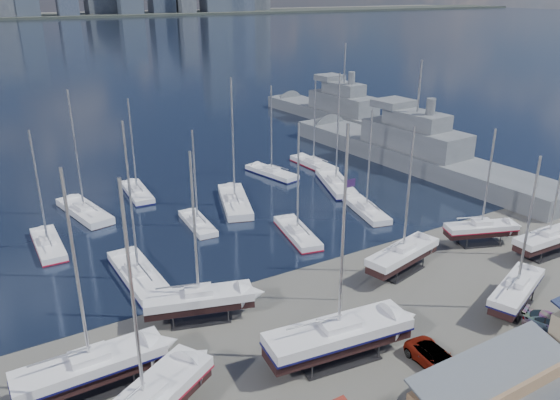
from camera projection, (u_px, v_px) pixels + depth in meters
ground at (360, 315)px, 48.20m from camera, size 1400.00×1400.00×0.00m
water at (0, 42)px, 296.02m from camera, size 1400.00×600.00×0.40m
sailboat_cradle_0 at (91, 367)px, 38.37m from camera, size 10.53×3.08×16.88m
sailboat_cradle_2 at (199, 300)px, 46.85m from camera, size 9.68×5.19×15.28m
sailboat_cradle_3 at (338, 335)px, 41.74m from camera, size 12.04×4.65×18.75m
sailboat_cradle_4 at (403, 254)px, 54.85m from camera, size 9.61×4.58×15.19m
sailboat_cradle_5 at (517, 289)px, 48.53m from camera, size 9.11×5.40×14.36m
sailboat_cradle_6 at (481, 229)px, 60.92m from camera, size 8.41×5.03×13.35m
sailboat_cradle_7 at (548, 239)px, 58.37m from camera, size 8.75×2.65×14.33m
sailboat_moored_1 at (48, 246)px, 60.56m from camera, size 2.73×9.42×14.05m
sailboat_moored_2 at (85, 213)px, 69.40m from camera, size 5.09×11.43×16.68m
sailboat_moored_3 at (139, 277)px, 54.07m from camera, size 3.33×11.28×16.78m
sailboat_moored_4 at (198, 224)px, 66.09m from camera, size 2.92×8.43×12.51m
sailboat_moored_5 at (137, 193)px, 76.05m from camera, size 3.24×9.61×14.15m
sailboat_moored_6 at (297, 234)px, 63.44m from camera, size 4.45×9.77×14.10m
sailboat_moored_7 at (235, 203)px, 72.43m from camera, size 6.89×12.11×17.63m
sailboat_moored_8 at (272, 173)px, 84.15m from camera, size 4.75×10.01×14.44m
sailboat_moored_9 at (366, 211)px, 70.01m from camera, size 4.70×9.65×14.05m
sailboat_moored_10 at (336, 185)px, 79.29m from camera, size 6.89×11.82×17.07m
sailboat_moored_11 at (314, 165)px, 88.33m from camera, size 3.10×9.83×14.55m
naval_ship_east at (413, 155)px, 88.54m from camera, size 11.44×52.13×18.65m
naval_ship_west at (342, 115)px, 116.56m from camera, size 10.36×46.83×18.18m
car_b at (431, 388)px, 38.46m from camera, size 4.36×2.67×1.36m
car_c at (437, 359)px, 41.40m from camera, size 2.75×5.44×1.47m
car_d at (554, 324)px, 45.68m from camera, size 3.83×5.49×1.48m
flagpole at (344, 232)px, 48.15m from camera, size 1.06×0.12×12.01m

